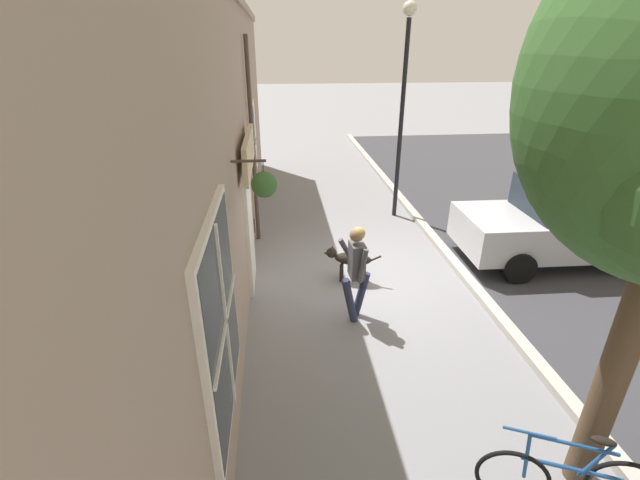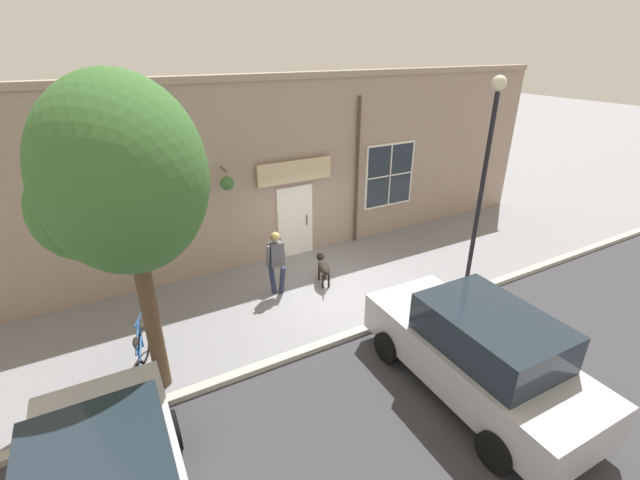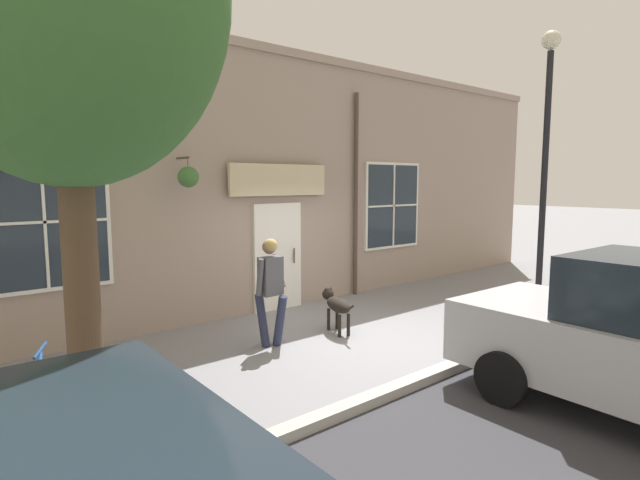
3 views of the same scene
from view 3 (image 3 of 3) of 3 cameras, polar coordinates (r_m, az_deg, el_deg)
ground_plane at (r=8.39m, az=3.62°, el=-10.80°), size 90.00×90.00×0.00m
storefront_facade at (r=9.82m, az=-5.84°, el=6.73°), size 0.95×18.00×5.06m
pedestrian_walking at (r=7.64m, az=-5.68°, el=-4.81°), size 0.54×0.55×1.67m
dog_on_leash at (r=8.43m, az=1.92°, el=-7.38°), size 1.09×0.46×0.70m
street_tree_by_curb at (r=4.66m, az=-28.51°, el=22.52°), size 2.72×2.60×5.46m
leaning_bicycle at (r=5.22m, az=-29.07°, el=-18.45°), size 1.68×0.53×1.00m
street_lamp at (r=9.84m, az=24.45°, el=10.74°), size 0.32×0.32×5.11m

